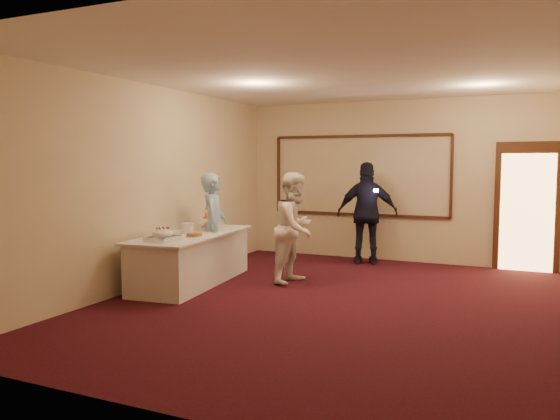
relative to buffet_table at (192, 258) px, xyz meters
The scene contains 14 objects.
floor 2.55m from the buffet_table, ahead, with size 7.00×7.00×0.00m, color black.
room_walls 3.01m from the buffet_table, ahead, with size 6.04×7.04×3.02m.
wall_molding 3.82m from the buffet_table, 61.82° to the left, with size 3.45×0.04×1.55m.
doorway 5.68m from the buffet_table, 34.28° to the left, with size 1.05×0.07×2.20m.
buffet_table is the anchor object (origin of this frame).
pavlova_tray 0.96m from the buffet_table, 84.08° to the right, with size 0.35×0.50×0.18m.
cupcake_stand 1.01m from the buffet_table, 102.87° to the left, with size 0.28×0.28×0.42m.
plate_stack_a 0.47m from the buffet_table, 148.89° to the right, with size 0.19×0.19×0.16m.
plate_stack_b 0.65m from the buffet_table, 64.58° to the left, with size 0.18×0.18×0.15m.
tart 0.56m from the buffet_table, 50.33° to the right, with size 0.26×0.26×0.05m.
man 0.64m from the buffet_table, 72.88° to the left, with size 0.61×0.40×1.68m, color #8CB4D8.
woman 1.66m from the buffet_table, 26.94° to the left, with size 0.82×0.64×1.70m, color white.
guest 3.40m from the buffet_table, 53.07° to the left, with size 1.09×0.45×1.86m, color black.
camera_flash 3.43m from the buffet_table, 47.08° to the left, with size 0.07×0.04×0.05m, color white.
Camera 1 is at (2.12, -6.68, 1.85)m, focal length 35.00 mm.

